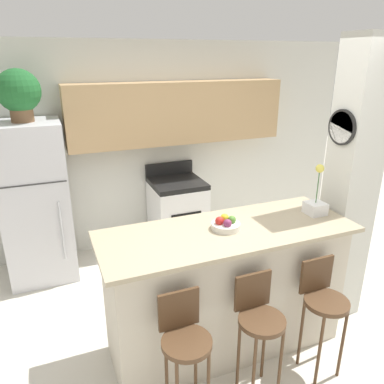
% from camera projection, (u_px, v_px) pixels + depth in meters
% --- Properties ---
extents(ground_plane, '(14.00, 14.00, 0.00)m').
position_uv_depth(ground_plane, '(224.00, 342.00, 3.29)').
color(ground_plane, beige).
extents(wall_back, '(5.60, 0.38, 2.55)m').
position_uv_depth(wall_back, '(162.00, 133.00, 4.66)').
color(wall_back, silver).
rests_on(wall_back, ground_plane).
extents(pillar_right, '(0.38, 0.32, 2.55)m').
position_uv_depth(pillar_right, '(350.00, 187.00, 3.31)').
color(pillar_right, silver).
rests_on(pillar_right, ground_plane).
extents(counter_bar, '(2.03, 0.75, 1.10)m').
position_uv_depth(counter_bar, '(226.00, 289.00, 3.09)').
color(counter_bar, beige).
rests_on(counter_bar, ground_plane).
extents(refrigerator, '(0.69, 0.70, 1.75)m').
position_uv_depth(refrigerator, '(36.00, 203.00, 4.04)').
color(refrigerator, silver).
rests_on(refrigerator, ground_plane).
extents(stove_range, '(0.63, 0.64, 1.07)m').
position_uv_depth(stove_range, '(177.00, 214.00, 4.79)').
color(stove_range, white).
rests_on(stove_range, ground_plane).
extents(bar_stool_left, '(0.33, 0.33, 0.94)m').
position_uv_depth(bar_stool_left, '(185.00, 342.00, 2.43)').
color(bar_stool_left, '#4C331E').
rests_on(bar_stool_left, ground_plane).
extents(bar_stool_mid, '(0.33, 0.33, 0.94)m').
position_uv_depth(bar_stool_mid, '(259.00, 321.00, 2.63)').
color(bar_stool_mid, '#4C331E').
rests_on(bar_stool_mid, ground_plane).
extents(bar_stool_right, '(0.33, 0.33, 0.94)m').
position_uv_depth(bar_stool_right, '(323.00, 302.00, 2.83)').
color(bar_stool_right, '#4C331E').
rests_on(bar_stool_right, ground_plane).
extents(potted_plant_on_fridge, '(0.42, 0.42, 0.51)m').
position_uv_depth(potted_plant_on_fridge, '(19.00, 93.00, 3.64)').
color(potted_plant_on_fridge, brown).
rests_on(potted_plant_on_fridge, refrigerator).
extents(orchid_vase, '(0.16, 0.16, 0.44)m').
position_uv_depth(orchid_vase, '(316.00, 203.00, 3.17)').
color(orchid_vase, white).
rests_on(orchid_vase, counter_bar).
extents(fruit_bowl, '(0.22, 0.22, 0.11)m').
position_uv_depth(fruit_bowl, '(226.00, 224.00, 2.90)').
color(fruit_bowl, silver).
rests_on(fruit_bowl, counter_bar).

